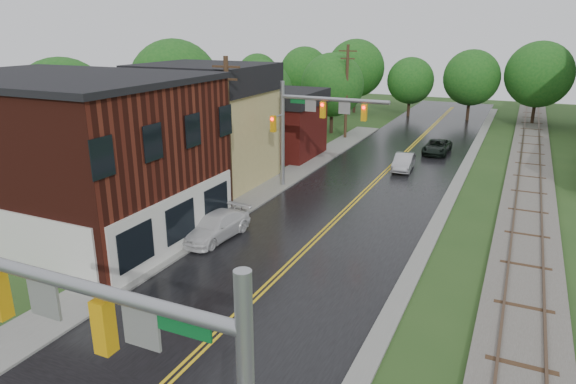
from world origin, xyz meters
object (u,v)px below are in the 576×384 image
Objects in this scene: utility_pole_c at (347,90)px; pickup_white at (216,227)px; suv_dark at (437,147)px; tree_left_a at (65,110)px; tree_left_b at (176,87)px; tree_left_e at (333,86)px; brick_building at (66,156)px; sedan_silver at (404,162)px; tree_left_c at (262,94)px; traffic_signal_far at (312,117)px; traffic_signal_near at (140,363)px; utility_pole_b at (228,130)px.

utility_pole_c is 27.21m from pickup_white.
suv_dark is at bearing 78.32° from pickup_white.
tree_left_a is 29.91m from suv_dark.
tree_left_e is (9.00, 14.00, -0.90)m from tree_left_b.
tree_left_a reaches higher than brick_building.
tree_left_c is at bearing 156.76° from sedan_silver.
tree_left_e reaches higher than suv_dark.
suv_dark is at bearing 60.18° from brick_building.
tree_left_c is 0.94× the size of tree_left_e.
traffic_signal_far is at bearing -124.73° from sedan_silver.
tree_left_b reaches higher than traffic_signal_far.
tree_left_b is 2.21× the size of suv_dark.
sedan_silver is (14.95, -5.23, -3.88)m from tree_left_c.
pickup_white reaches higher than sedan_silver.
tree_left_e is at bearing 105.68° from traffic_signal_near.
tree_left_a is at bearing -108.43° from tree_left_c.
tree_left_c reaches higher than suv_dark.
utility_pole_b is 1.10× the size of tree_left_e.
tree_left_e is at bearing 94.90° from utility_pole_b.
traffic_signal_near is 25.94m from traffic_signal_far.
sedan_silver is (7.90, -9.33, -4.09)m from utility_pole_c.
tree_left_c is (6.00, 18.00, -0.60)m from tree_left_a.
suv_dark is 6.70m from sedan_silver.
utility_pole_b is at bearing 50.93° from brick_building.
tree_left_c is 16.90m from suv_dark.
tree_left_e reaches higher than traffic_signal_near.
pickup_white is (2.00, -26.83, -4.06)m from utility_pole_c.
tree_left_a is at bearing -114.62° from tree_left_e.
utility_pole_b is at bearing 117.79° from pickup_white.
traffic_signal_near is 36.73m from tree_left_b.
tree_left_e is (-2.05, 23.90, 0.09)m from utility_pole_b.
utility_pole_b is 1.18× the size of tree_left_c.
traffic_signal_near is at bearing -87.35° from suv_dark.
traffic_signal_far is 17.16m from tree_left_a.
utility_pole_b is at bearing 117.19° from traffic_signal_near.
traffic_signal_near is at bearing -65.44° from tree_left_c.
utility_pole_b is 13.05m from tree_left_a.
sedan_silver is at bearing 31.38° from tree_left_a.
pickup_white is (-7.34, -24.04, 0.05)m from suv_dark.
traffic_signal_near is 43.24m from utility_pole_c.
utility_pole_c is 25.67m from tree_left_a.
traffic_signal_near is at bearing -40.47° from tree_left_a.
utility_pole_c is (-3.33, 17.00, -0.25)m from traffic_signal_far.
tree_left_b is 2.14× the size of pickup_white.
pickup_white is (13.05, -14.73, -5.06)m from tree_left_b.
traffic_signal_far is at bearing 105.52° from traffic_signal_near.
sedan_silver is at bearing -19.28° from tree_left_c.
utility_pole_b is 6.62m from pickup_white.
tree_left_c is at bearing 128.82° from traffic_signal_far.
utility_pole_c is at bearing 47.61° from tree_left_b.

